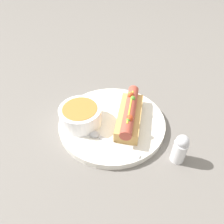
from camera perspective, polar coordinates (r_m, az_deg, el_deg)
name	(u,v)px	position (r m, az deg, el deg)	size (l,w,h in m)	color
ground_plane	(112,125)	(0.62, 0.00, -3.37)	(4.00, 4.00, 0.00)	slate
dinner_plate	(112,123)	(0.62, 0.00, -2.78)	(0.30, 0.30, 0.02)	white
hot_dog	(130,114)	(0.59, 4.63, -0.65)	(0.19, 0.10, 0.07)	tan
soup_bowl	(81,115)	(0.59, -8.20, -0.68)	(0.11, 0.11, 0.05)	white
spoon	(103,138)	(0.56, -2.37, -6.90)	(0.03, 0.15, 0.01)	#B7B7BC
salt_shaker	(180,149)	(0.54, 17.35, -9.12)	(0.03, 0.03, 0.08)	silver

